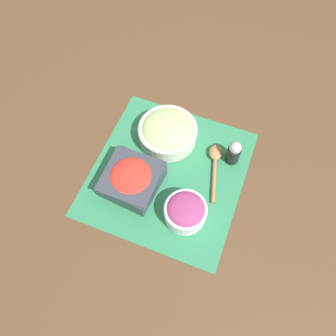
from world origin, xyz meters
TOP-DOWN VIEW (x-y plane):
  - ground_plane at (0.00, 0.00)m, footprint 3.00×3.00m
  - placemat at (0.00, 0.00)m, footprint 0.46×0.48m
  - onion_bowl at (-0.10, 0.11)m, footprint 0.12×0.12m
  - tomato_bowl at (0.09, 0.08)m, footprint 0.17×0.17m
  - cucumber_bowl at (0.05, -0.12)m, footprint 0.19×0.19m
  - wooden_spoon at (-0.12, -0.09)m, footprint 0.08×0.20m
  - pepper_shaker at (-0.17, -0.12)m, footprint 0.04×0.04m

SIDE VIEW (x-z plane):
  - ground_plane at x=0.00m, z-range 0.00..0.00m
  - placemat at x=0.00m, z-range 0.00..0.00m
  - wooden_spoon at x=-0.12m, z-range 0.00..0.03m
  - tomato_bowl at x=0.09m, z-range 0.00..0.08m
  - onion_bowl at x=-0.10m, z-range 0.01..0.08m
  - cucumber_bowl at x=0.05m, z-range 0.00..0.08m
  - pepper_shaker at x=-0.17m, z-range 0.00..0.09m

